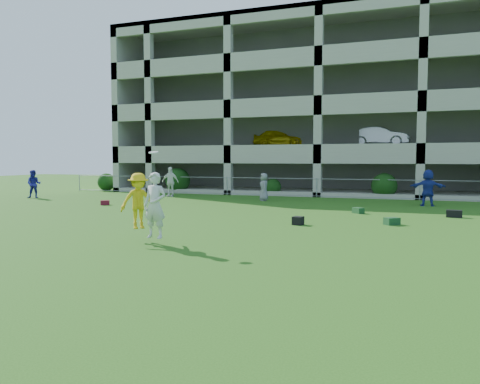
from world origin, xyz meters
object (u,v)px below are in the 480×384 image
at_px(crate_d, 298,221).
at_px(bystander_b, 170,182).
at_px(bystander_d, 428,188).
at_px(parking_garage, 338,113).
at_px(bystander_a, 34,184).
at_px(bystander_c, 264,187).
at_px(frisbee_contest, 144,202).

bearing_deg(crate_d, bystander_b, 137.04).
height_order(bystander_d, parking_garage, parking_garage).
relative_size(bystander_a, bystander_c, 1.09).
distance_m(bystander_b, crate_d, 14.41).
xyz_separation_m(bystander_a, bystander_c, (13.70, 3.09, -0.07)).
height_order(bystander_a, bystander_b, bystander_b).
bearing_deg(crate_d, bystander_c, 114.28).
bearing_deg(bystander_c, bystander_a, -103.80).
xyz_separation_m(bystander_c, parking_garage, (2.37, 12.15, 5.23)).
relative_size(crate_d, frisbee_contest, 0.15).
height_order(bystander_a, frisbee_contest, frisbee_contest).
xyz_separation_m(bystander_d, parking_garage, (-6.32, 12.20, 5.09)).
relative_size(bystander_d, frisbee_contest, 0.78).
bearing_deg(parking_garage, bystander_b, -127.94).
bearing_deg(crate_d, bystander_d, 62.65).
relative_size(crate_d, parking_garage, 0.01).
distance_m(bystander_b, parking_garage, 15.25).
relative_size(bystander_a, parking_garage, 0.06).
height_order(bystander_c, frisbee_contest, frisbee_contest).
bearing_deg(bystander_a, bystander_b, -2.28).
bearing_deg(bystander_d, bystander_b, -5.33).
distance_m(bystander_d, parking_garage, 14.65).
height_order(bystander_b, bystander_c, bystander_b).
distance_m(bystander_c, parking_garage, 13.43).
xyz_separation_m(bystander_a, parking_garage, (16.08, 15.24, 5.16)).
distance_m(bystander_b, frisbee_contest, 16.57).
xyz_separation_m(crate_d, parking_garage, (-1.69, 21.15, 5.86)).
bearing_deg(parking_garage, bystander_c, -101.05).
xyz_separation_m(bystander_a, crate_d, (17.76, -5.91, -0.71)).
bearing_deg(bystander_c, bystander_d, 63.12).
height_order(bystander_c, crate_d, bystander_c).
height_order(frisbee_contest, parking_garage, parking_garage).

